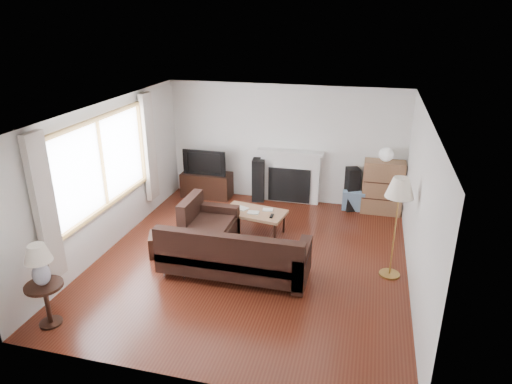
% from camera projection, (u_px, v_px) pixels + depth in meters
% --- Properties ---
extents(room, '(5.10, 5.60, 2.54)m').
position_uv_depth(room, '(251.00, 190.00, 7.14)').
color(room, '#582113').
rests_on(room, ground).
extents(window, '(0.12, 2.74, 1.54)m').
position_uv_depth(window, '(103.00, 164.00, 7.41)').
color(window, olive).
rests_on(window, room).
extents(curtain_near, '(0.10, 0.35, 2.10)m').
position_uv_depth(curtain_near, '(45.00, 209.00, 6.09)').
color(curtain_near, beige).
rests_on(curtain_near, room).
extents(curtain_far, '(0.10, 0.35, 2.10)m').
position_uv_depth(curtain_far, '(149.00, 147.00, 8.83)').
color(curtain_far, beige).
rests_on(curtain_far, room).
extents(fireplace, '(1.40, 0.26, 1.15)m').
position_uv_depth(fireplace, '(290.00, 176.00, 9.73)').
color(fireplace, white).
rests_on(fireplace, room).
extents(tv_stand, '(1.09, 0.49, 0.54)m').
position_uv_depth(tv_stand, '(207.00, 185.00, 10.12)').
color(tv_stand, black).
rests_on(tv_stand, ground).
extents(television, '(0.95, 0.13, 0.55)m').
position_uv_depth(television, '(206.00, 161.00, 9.92)').
color(television, black).
rests_on(television, tv_stand).
extents(speaker_left, '(0.30, 0.34, 0.93)m').
position_uv_depth(speaker_left, '(259.00, 180.00, 9.84)').
color(speaker_left, black).
rests_on(speaker_left, ground).
extents(speaker_right, '(0.34, 0.37, 0.90)m').
position_uv_depth(speaker_right, '(352.00, 189.00, 9.38)').
color(speaker_right, black).
rests_on(speaker_right, ground).
extents(bookshelf, '(0.80, 0.38, 1.10)m').
position_uv_depth(bookshelf, '(383.00, 187.00, 9.20)').
color(bookshelf, '#8A6040').
rests_on(bookshelf, ground).
extents(globe_lamp, '(0.28, 0.28, 0.28)m').
position_uv_depth(globe_lamp, '(386.00, 155.00, 8.94)').
color(globe_lamp, white).
rests_on(globe_lamp, bookshelf).
extents(sectional_sofa, '(2.48, 1.81, 0.80)m').
position_uv_depth(sectional_sofa, '(234.00, 252.00, 7.03)').
color(sectional_sofa, black).
rests_on(sectional_sofa, ground).
extents(coffee_table, '(1.22, 0.79, 0.44)m').
position_uv_depth(coffee_table, '(254.00, 222.00, 8.45)').
color(coffee_table, '#A0714C').
rests_on(coffee_table, ground).
extents(footstool, '(0.57, 0.57, 0.37)m').
position_uv_depth(footstool, '(163.00, 244.00, 7.73)').
color(footstool, black).
rests_on(footstool, ground).
extents(floor_lamp, '(0.44, 0.44, 1.63)m').
position_uv_depth(floor_lamp, '(395.00, 228.00, 6.86)').
color(floor_lamp, '#AC823B').
rests_on(floor_lamp, ground).
extents(side_table, '(0.48, 0.48, 0.60)m').
position_uv_depth(side_table, '(47.00, 304.00, 5.94)').
color(side_table, black).
rests_on(side_table, ground).
extents(table_lamp, '(0.35, 0.35, 0.56)m').
position_uv_depth(table_lamp, '(40.00, 265.00, 5.72)').
color(table_lamp, silver).
rests_on(table_lamp, side_table).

